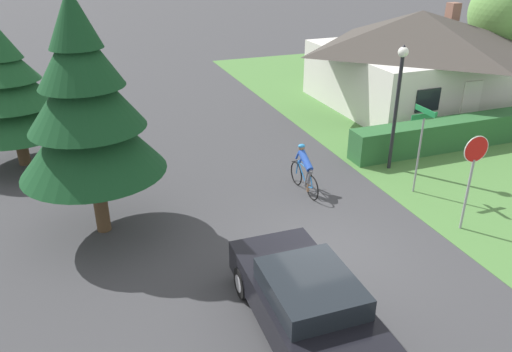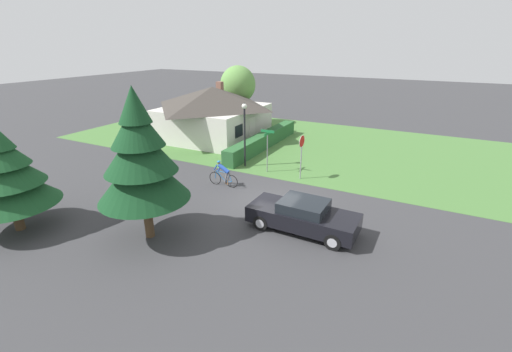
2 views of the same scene
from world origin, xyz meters
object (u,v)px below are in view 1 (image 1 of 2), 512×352
object	(u,v)px
sedan_left_lane	(309,308)
cyclist	(305,170)
street_lamp	(399,89)
street_name_sign	(422,135)
cottage_house	(417,57)
conifer_tall_far	(10,92)
conifer_tall_near	(86,106)
deciduous_tree_right	(504,12)
stop_sign	(473,165)

from	to	relation	value
sedan_left_lane	cyclist	size ratio (longest dim) A/B	2.54
street_lamp	street_name_sign	world-z (taller)	street_lamp
cottage_house	conifer_tall_far	size ratio (longest dim) A/B	1.80
conifer_tall_near	street_lamp	bearing A→B (deg)	4.30
conifer_tall_near	conifer_tall_far	xyz separation A→B (m)	(-2.19, 5.48, -0.89)
cottage_house	cyclist	size ratio (longest dim) A/B	4.57
cottage_house	deciduous_tree_right	size ratio (longest dim) A/B	1.51
conifer_tall_far	street_name_sign	bearing A→B (deg)	-29.73
stop_sign	street_lamp	distance (m)	4.15
cottage_house	stop_sign	world-z (taller)	cottage_house
stop_sign	conifer_tall_near	world-z (taller)	conifer_tall_near
street_name_sign	conifer_tall_near	xyz separation A→B (m)	(-9.22, 1.04, 1.60)
cottage_house	street_lamp	distance (m)	7.95
sedan_left_lane	conifer_tall_far	bearing A→B (deg)	28.05
conifer_tall_far	cyclist	bearing A→B (deg)	-32.78
sedan_left_lane	deciduous_tree_right	bearing A→B (deg)	-51.28
cottage_house	street_lamp	size ratio (longest dim) A/B	2.04
cyclist	deciduous_tree_right	size ratio (longest dim) A/B	0.33
street_lamp	conifer_tall_near	xyz separation A→B (m)	(-9.52, -0.72, 0.69)
cyclist	conifer_tall_far	size ratio (longest dim) A/B	0.39
street_lamp	cyclist	bearing A→B (deg)	-171.10
sedan_left_lane	street_lamp	distance (m)	8.98
cottage_house	conifer_tall_near	world-z (taller)	conifer_tall_near
street_name_sign	stop_sign	bearing A→B (deg)	-93.60
stop_sign	conifer_tall_far	xyz separation A→B (m)	(-11.27, 8.79, 0.69)
cyclist	street_lamp	size ratio (longest dim) A/B	0.45
sedan_left_lane	street_lamp	bearing A→B (deg)	-43.24
cottage_house	deciduous_tree_right	bearing A→B (deg)	6.62
cyclist	conifer_tall_far	world-z (taller)	conifer_tall_far
deciduous_tree_right	conifer_tall_far	bearing A→B (deg)	-175.12
conifer_tall_near	deciduous_tree_right	distance (m)	21.47
street_lamp	deciduous_tree_right	size ratio (longest dim) A/B	0.74
stop_sign	conifer_tall_near	size ratio (longest dim) A/B	0.43
stop_sign	deciduous_tree_right	size ratio (longest dim) A/B	0.48
cyclist	stop_sign	size ratio (longest dim) A/B	0.70
cyclist	stop_sign	xyz separation A→B (m)	(3.04, -3.49, 1.18)
conifer_tall_near	conifer_tall_far	world-z (taller)	conifer_tall_near
conifer_tall_far	street_lamp	bearing A→B (deg)	-22.12
cottage_house	stop_sign	bearing A→B (deg)	-120.38
sedan_left_lane	street_name_sign	world-z (taller)	street_name_sign
cottage_house	sedan_left_lane	distance (m)	16.72
cottage_house	stop_sign	xyz separation A→B (m)	(-5.66, -9.99, -0.31)
sedan_left_lane	deciduous_tree_right	size ratio (longest dim) A/B	0.84
street_lamp	street_name_sign	bearing A→B (deg)	-99.50
street_lamp	street_name_sign	xyz separation A→B (m)	(-0.29, -1.76, -0.92)
sedan_left_lane	stop_sign	world-z (taller)	stop_sign
street_name_sign	conifer_tall_far	xyz separation A→B (m)	(-11.42, 6.52, 0.71)
street_name_sign	deciduous_tree_right	bearing A→B (deg)	37.64
stop_sign	cyclist	bearing A→B (deg)	-45.56
cottage_house	conifer_tall_far	bearing A→B (deg)	-176.79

